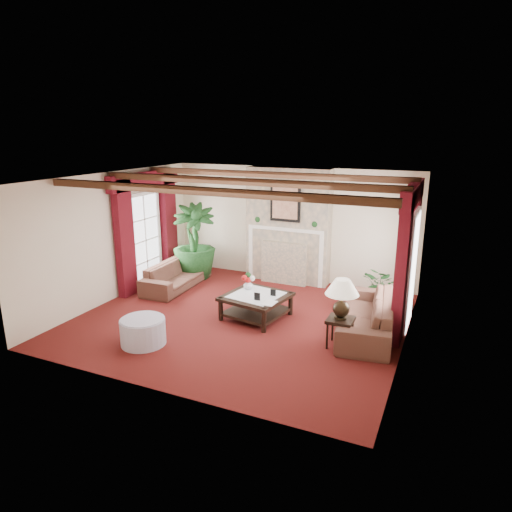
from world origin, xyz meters
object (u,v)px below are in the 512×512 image
at_px(sofa_left, 176,271).
at_px(side_table, 340,332).
at_px(potted_palm, 195,257).
at_px(sofa_right, 367,309).
at_px(coffee_table, 256,306).
at_px(ottoman, 143,332).

height_order(sofa_left, side_table, sofa_left).
xyz_separation_m(potted_palm, side_table, (4.18, -2.23, -0.26)).
xyz_separation_m(sofa_left, side_table, (4.19, -1.44, -0.14)).
height_order(sofa_right, coffee_table, sofa_right).
distance_m(sofa_right, ottoman, 3.94).
height_order(sofa_left, coffee_table, sofa_left).
distance_m(coffee_table, side_table, 1.87).
bearing_deg(side_table, coffee_table, 162.82).
bearing_deg(sofa_left, sofa_right, -100.79).
relative_size(sofa_left, coffee_table, 1.79).
bearing_deg(ottoman, potted_palm, 107.40).
bearing_deg(potted_palm, sofa_left, -91.15).
distance_m(potted_palm, ottoman, 3.67).
relative_size(sofa_right, potted_palm, 1.13).
bearing_deg(coffee_table, sofa_left, 169.39).
bearing_deg(ottoman, side_table, 22.29).
xyz_separation_m(coffee_table, ottoman, (-1.30, -1.82, -0.01)).
bearing_deg(sofa_right, potted_palm, -115.88).
distance_m(potted_palm, side_table, 4.74).
bearing_deg(sofa_left, ottoman, -159.74).
distance_m(sofa_left, sofa_right, 4.54).
height_order(sofa_right, ottoman, sofa_right).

